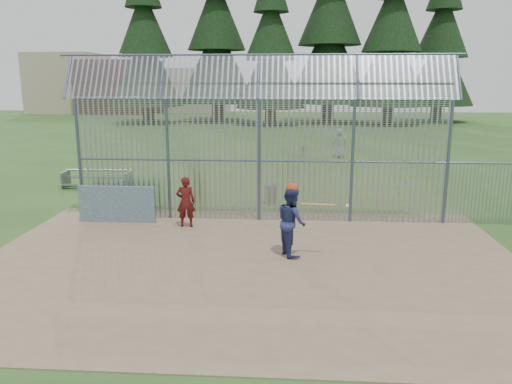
# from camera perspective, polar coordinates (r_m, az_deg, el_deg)

# --- Properties ---
(ground) EXTENTS (120.00, 120.00, 0.00)m
(ground) POSITION_cam_1_polar(r_m,az_deg,el_deg) (13.34, -0.58, -7.37)
(ground) COLOR #2D511E
(ground) RESTS_ON ground
(dirt_infield) EXTENTS (14.00, 10.00, 0.02)m
(dirt_infield) POSITION_cam_1_polar(r_m,az_deg,el_deg) (12.87, -0.75, -8.09)
(dirt_infield) COLOR #756047
(dirt_infield) RESTS_ON ground
(dugout_wall) EXTENTS (2.50, 0.12, 1.20)m
(dugout_wall) POSITION_cam_1_polar(r_m,az_deg,el_deg) (16.84, -15.61, -1.35)
(dugout_wall) COLOR #38566B
(dugout_wall) RESTS_ON dirt_infield
(batter) EXTENTS (0.97, 1.08, 1.83)m
(batter) POSITION_cam_1_polar(r_m,az_deg,el_deg) (13.18, 4.07, -3.38)
(batter) COLOR navy
(batter) RESTS_ON dirt_infield
(onlooker) EXTENTS (0.63, 0.46, 1.61)m
(onlooker) POSITION_cam_1_polar(r_m,az_deg,el_deg) (15.82, -8.04, -1.11)
(onlooker) COLOR maroon
(onlooker) RESTS_ON dirt_infield
(bg_kid_standing) EXTENTS (0.86, 0.57, 1.74)m
(bg_kid_standing) POSITION_cam_1_polar(r_m,az_deg,el_deg) (30.08, 9.55, 5.52)
(bg_kid_standing) COLOR slate
(bg_kid_standing) RESTS_ON ground
(bg_kid_seated) EXTENTS (0.50, 0.39, 0.79)m
(bg_kid_seated) POSITION_cam_1_polar(r_m,az_deg,el_deg) (30.38, 5.52, 4.80)
(bg_kid_seated) COLOR slate
(bg_kid_seated) RESTS_ON ground
(batting_gear) EXTENTS (1.62, 0.36, 0.61)m
(batting_gear) POSITION_cam_1_polar(r_m,az_deg,el_deg) (12.95, 4.68, 0.10)
(batting_gear) COLOR red
(batting_gear) RESTS_ON ground
(trash_can) EXTENTS (0.56, 0.56, 0.82)m
(trash_can) POSITION_cam_1_polar(r_m,az_deg,el_deg) (18.75, 1.76, -0.20)
(trash_can) COLOR gray
(trash_can) RESTS_ON ground
(bleacher) EXTENTS (3.00, 0.95, 0.72)m
(bleacher) POSITION_cam_1_polar(r_m,az_deg,el_deg) (22.54, -17.69, 1.49)
(bleacher) COLOR gray
(bleacher) RESTS_ON ground
(backstop_fence) EXTENTS (20.09, 0.81, 5.30)m
(backstop_fence) POSITION_cam_1_polar(r_m,az_deg,el_deg) (16.09, 6.81, 4.72)
(backstop_fence) COLOR #47566B
(backstop_fence) RESTS_ON ground
(conifer_row) EXTENTS (38.48, 12.26, 20.20)m
(conifer_row) POSITION_cam_1_polar(r_m,az_deg,el_deg) (54.35, 5.11, 19.36)
(conifer_row) COLOR #332319
(conifer_row) RESTS_ON ground
(distant_buildings) EXTENTS (26.50, 10.50, 8.00)m
(distant_buildings) POSITION_cam_1_polar(r_m,az_deg,el_deg) (73.09, -15.79, 11.57)
(distant_buildings) COLOR brown
(distant_buildings) RESTS_ON ground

